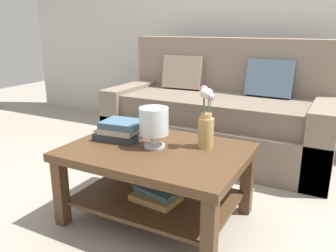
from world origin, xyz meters
TOP-DOWN VIEW (x-y plane):
  - ground_plane at (0.00, 0.00)m, footprint 10.00×10.00m
  - back_wall at (0.00, 1.65)m, footprint 6.40×0.12m
  - couch at (-0.15, 0.85)m, footprint 1.99×0.90m
  - coffee_table at (-0.09, -0.44)m, footprint 1.06×0.77m
  - book_stack_main at (-0.38, -0.40)m, footprint 0.32×0.23m
  - glass_hurricane_vase at (-0.12, -0.42)m, footprint 0.18×0.18m
  - flower_pitcher at (0.16, -0.28)m, footprint 0.10×0.11m

SIDE VIEW (x-z plane):
  - ground_plane at x=0.00m, z-range 0.00..0.00m
  - coffee_table at x=-0.09m, z-range 0.10..0.57m
  - couch at x=-0.15m, z-range -0.17..0.89m
  - book_stack_main at x=-0.38m, z-range 0.47..0.59m
  - glass_hurricane_vase at x=-0.12m, z-range 0.50..0.74m
  - flower_pitcher at x=0.16m, z-range 0.44..0.81m
  - back_wall at x=0.00m, z-range 0.00..2.70m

